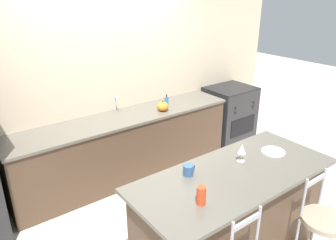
{
  "coord_description": "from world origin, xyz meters",
  "views": [
    {
      "loc": [
        -1.93,
        -3.2,
        2.49
      ],
      "look_at": [
        0.02,
        -0.58,
        1.15
      ],
      "focal_mm": 35.0,
      "sensor_mm": 36.0,
      "label": 1
    }
  ],
  "objects": [
    {
      "name": "soap_bottle",
      "position": [
        0.71,
        0.38,
        0.97
      ],
      "size": [
        0.06,
        0.06,
        0.16
      ],
      "color": "teal",
      "rests_on": "back_counter"
    },
    {
      "name": "wine_glass",
      "position": [
        0.25,
        -1.43,
        1.08
      ],
      "size": [
        0.08,
        0.08,
        0.17
      ],
      "color": "white",
      "rests_on": "kitchen_island"
    },
    {
      "name": "wall_back",
      "position": [
        0.0,
        0.71,
        1.35
      ],
      "size": [
        6.0,
        0.07,
        2.7
      ],
      "color": "beige",
      "rests_on": "ground_plane"
    },
    {
      "name": "pumpkin_decoration",
      "position": [
        0.53,
        0.23,
        0.96
      ],
      "size": [
        0.16,
        0.16,
        0.15
      ],
      "color": "orange",
      "rests_on": "back_counter"
    },
    {
      "name": "back_counter",
      "position": [
        0.0,
        0.38,
        0.45
      ],
      "size": [
        3.13,
        0.69,
        0.9
      ],
      "color": "#4C3828",
      "rests_on": "ground_plane"
    },
    {
      "name": "kitchen_island",
      "position": [
        0.05,
        -1.54,
        0.48
      ],
      "size": [
        1.95,
        0.84,
        0.95
      ],
      "color": "#4C3828",
      "rests_on": "ground_plane"
    },
    {
      "name": "ground_plane",
      "position": [
        0.0,
        0.0,
        0.0
      ],
      "size": [
        18.0,
        18.0,
        0.0
      ],
      "primitive_type": "plane",
      "color": "beige"
    },
    {
      "name": "bar_stool_far",
      "position": [
        0.48,
        -2.18,
        0.55
      ],
      "size": [
        0.39,
        0.39,
        1.04
      ],
      "color": "#99999E",
      "rests_on": "ground_plane"
    },
    {
      "name": "dinner_plate",
      "position": [
        0.65,
        -1.5,
        0.96
      ],
      "size": [
        0.23,
        0.23,
        0.02
      ],
      "color": "white",
      "rests_on": "kitchen_island"
    },
    {
      "name": "sink_faucet",
      "position": [
        0.0,
        0.59,
        1.04
      ],
      "size": [
        0.02,
        0.13,
        0.22
      ],
      "color": "#ADAFB5",
      "rests_on": "back_counter"
    },
    {
      "name": "tumbler_cup",
      "position": [
        -0.5,
        -1.69,
        1.03
      ],
      "size": [
        0.07,
        0.07,
        0.15
      ],
      "color": "red",
      "rests_on": "kitchen_island"
    },
    {
      "name": "oven_range",
      "position": [
        2.02,
        0.37,
        0.47
      ],
      "size": [
        0.77,
        0.66,
        0.94
      ],
      "color": "#28282B",
      "rests_on": "ground_plane"
    },
    {
      "name": "coffee_mug",
      "position": [
        -0.31,
        -1.32,
        1.0
      ],
      "size": [
        0.12,
        0.09,
        0.1
      ],
      "color": "#335689",
      "rests_on": "kitchen_island"
    }
  ]
}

